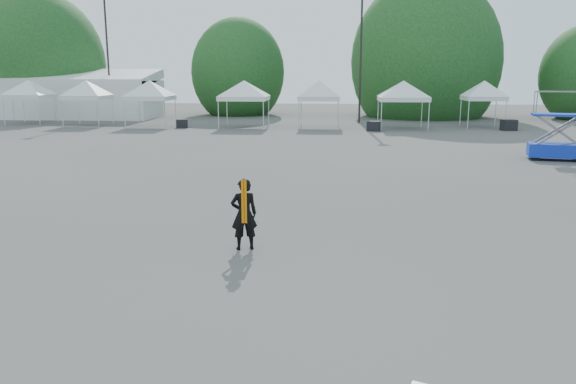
{
  "coord_description": "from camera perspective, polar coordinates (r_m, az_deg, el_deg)",
  "views": [
    {
      "loc": [
        1.1,
        -12.93,
        3.83
      ],
      "look_at": [
        0.11,
        -1.04,
        1.3
      ],
      "focal_mm": 35.0,
      "sensor_mm": 36.0,
      "label": 1
    }
  ],
  "objects": [
    {
      "name": "tent_f",
      "position": [
        40.42,
        11.66,
        10.64
      ],
      "size": [
        4.75,
        4.75,
        3.88
      ],
      "color": "silver",
      "rests_on": "ground"
    },
    {
      "name": "ground",
      "position": [
        13.53,
        -0.08,
        -4.47
      ],
      "size": [
        120.0,
        120.0,
        0.0
      ],
      "primitive_type": "plane",
      "color": "#474442",
      "rests_on": "ground"
    },
    {
      "name": "crate_west",
      "position": [
        41.08,
        -10.72,
        6.85
      ],
      "size": [
        0.91,
        0.77,
        0.62
      ],
      "primitive_type": "cube",
      "rotation": [
        0.0,
        0.0,
        0.21
      ],
      "color": "black",
      "rests_on": "ground"
    },
    {
      "name": "tree_mid_e",
      "position": [
        52.54,
        13.77,
        12.74
      ],
      "size": [
        5.12,
        5.12,
        7.79
      ],
      "color": "#382314",
      "rests_on": "ground"
    },
    {
      "name": "tent_b",
      "position": [
        44.68,
        -19.82,
        10.29
      ],
      "size": [
        4.09,
        4.09,
        3.88
      ],
      "color": "silver",
      "rests_on": "ground"
    },
    {
      "name": "light_pole_west",
      "position": [
        50.7,
        -17.88,
        13.61
      ],
      "size": [
        0.6,
        0.25,
        10.3
      ],
      "color": "black",
      "rests_on": "ground"
    },
    {
      "name": "crate_east",
      "position": [
        41.33,
        21.52,
        6.34
      ],
      "size": [
        1.07,
        0.91,
        0.74
      ],
      "primitive_type": "cube",
      "rotation": [
        0.0,
        0.0,
        0.2
      ],
      "color": "black",
      "rests_on": "ground"
    },
    {
      "name": "tent_e",
      "position": [
        40.53,
        3.21,
        10.86
      ],
      "size": [
        4.14,
        4.14,
        3.88
      ],
      "color": "silver",
      "rests_on": "ground"
    },
    {
      "name": "scissor_lift",
      "position": [
        27.89,
        25.78,
        6.09
      ],
      "size": [
        2.57,
        1.67,
        3.06
      ],
      "rotation": [
        0.0,
        0.0,
        -0.22
      ],
      "color": "#0D29AE",
      "rests_on": "ground"
    },
    {
      "name": "man",
      "position": [
        12.36,
        -4.49,
        -2.25
      ],
      "size": [
        0.67,
        0.54,
        1.6
      ],
      "rotation": [
        0.0,
        0.0,
        3.44
      ],
      "color": "black",
      "rests_on": "ground"
    },
    {
      "name": "tent_c",
      "position": [
        42.26,
        -13.9,
        10.58
      ],
      "size": [
        4.32,
        4.32,
        3.88
      ],
      "color": "silver",
      "rests_on": "ground"
    },
    {
      "name": "crate_mid",
      "position": [
        38.57,
        8.68,
        6.64
      ],
      "size": [
        0.97,
        0.82,
        0.67
      ],
      "primitive_type": "cube",
      "rotation": [
        0.0,
        0.0,
        -0.19
      ],
      "color": "black",
      "rests_on": "ground"
    },
    {
      "name": "tree_far_w",
      "position": [
        57.7,
        -23.76,
        11.69
      ],
      "size": [
        4.8,
        4.8,
        7.3
      ],
      "color": "#382314",
      "rests_on": "ground"
    },
    {
      "name": "tent_d",
      "position": [
        40.78,
        -4.49,
        10.85
      ],
      "size": [
        4.74,
        4.74,
        3.88
      ],
      "color": "silver",
      "rests_on": "ground"
    },
    {
      "name": "marquee",
      "position": [
        53.24,
        -21.23,
        9.17
      ],
      "size": [
        15.0,
        6.25,
        4.23
      ],
      "color": "white",
      "rests_on": "ground"
    },
    {
      "name": "tent_g",
      "position": [
        43.02,
        19.33,
        10.28
      ],
      "size": [
        3.89,
        3.89,
        3.88
      ],
      "color": "silver",
      "rests_on": "ground"
    },
    {
      "name": "tent_a",
      "position": [
        47.93,
        -24.85,
        9.96
      ],
      "size": [
        4.19,
        4.19,
        3.88
      ],
      "color": "silver",
      "rests_on": "ground"
    },
    {
      "name": "tree_mid_w",
      "position": [
        53.71,
        -5.09,
        12.03
      ],
      "size": [
        4.16,
        4.16,
        6.33
      ],
      "color": "#382314",
      "rests_on": "ground"
    },
    {
      "name": "light_pole_east",
      "position": [
        45.0,
        7.41,
        14.02
      ],
      "size": [
        0.6,
        0.25,
        9.8
      ],
      "color": "black",
      "rests_on": "ground"
    }
  ]
}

